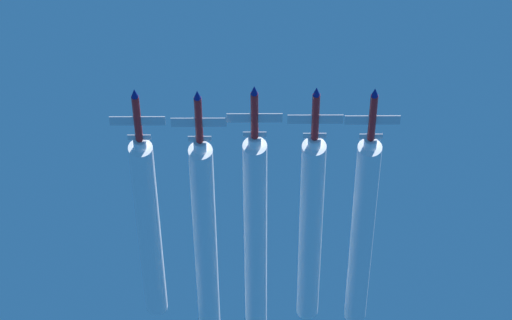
{
  "coord_description": "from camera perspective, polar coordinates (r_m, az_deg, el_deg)",
  "views": [
    {
      "loc": [
        -1.01,
        186.69,
        2.98
      ],
      "look_at": [
        -0.17,
        -11.12,
        157.58
      ],
      "focal_mm": 103.88,
      "sensor_mm": 36.0,
      "label": 1
    }
  ],
  "objects": [
    {
      "name": "jet_far_right",
      "position": [
        242.63,
        -4.6,
        1.67
      ],
      "size": [
        9.18,
        13.37,
        3.21
      ],
      "color": "red"
    },
    {
      "name": "jet_inner_right",
      "position": [
        242.33,
        -2.23,
        1.62
      ],
      "size": [
        9.18,
        13.37,
        3.21
      ],
      "color": "red"
    },
    {
      "name": "smoke_trail_inner_left",
      "position": [
        268.32,
        2.11,
        -2.76
      ],
      "size": [
        4.19,
        53.62,
        4.19
      ],
      "color": "white"
    },
    {
      "name": "smoke_trail_center",
      "position": [
        269.6,
        -0.02,
        -2.98
      ],
      "size": [
        4.19,
        57.8,
        4.19
      ],
      "color": "white"
    },
    {
      "name": "smoke_trail_far_left",
      "position": [
        269.32,
        4.11,
        -2.85
      ],
      "size": [
        4.19,
        54.75,
        4.19
      ],
      "color": "white"
    },
    {
      "name": "jet_center",
      "position": [
        241.82,
        -0.06,
        1.79
      ],
      "size": [
        9.18,
        13.37,
        3.21
      ],
      "color": "red"
    },
    {
      "name": "smoke_trail_far_right",
      "position": [
        267.8,
        -4.14,
        -2.69
      ],
      "size": [
        4.19,
        51.52,
        4.19
      ],
      "color": "white"
    },
    {
      "name": "smoke_trail_inner_right",
      "position": [
        271.39,
        -1.96,
        -3.3
      ],
      "size": [
        4.19,
        60.83,
        4.19
      ],
      "color": "white"
    },
    {
      "name": "jet_far_left",
      "position": [
        242.83,
        4.52,
        1.71
      ],
      "size": [
        9.18,
        13.37,
        3.21
      ],
      "color": "red"
    },
    {
      "name": "jet_inner_left",
      "position": [
        242.24,
        2.31,
        1.74
      ],
      "size": [
        9.18,
        13.37,
        3.21
      ],
      "color": "red"
    }
  ]
}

